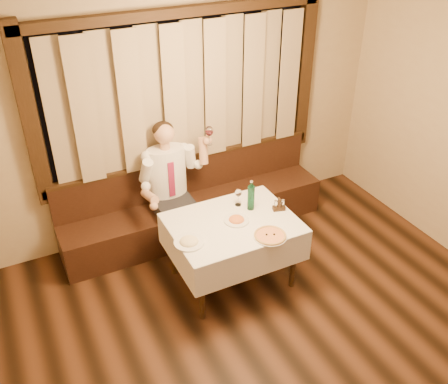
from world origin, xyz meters
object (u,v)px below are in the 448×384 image
pizza (270,236)px  seated_man (170,178)px  banquette (194,208)px  pasta_cream (189,240)px  dining_table (233,230)px  cruet_caddy (279,206)px  pasta_red (236,218)px  green_bottle (251,197)px

pizza → seated_man: 1.41m
pizza → banquette: bearing=98.4°
banquette → pasta_cream: (-0.53, -1.15, 0.49)m
banquette → dining_table: banquette is taller
dining_table → seated_man: seated_man is taller
pasta_cream → cruet_caddy: size_ratio=2.08×
pizza → pasta_red: 0.41m
banquette → cruet_caddy: (0.53, -1.04, 0.49)m
banquette → cruet_caddy: bearing=-63.0°
dining_table → green_bottle: size_ratio=3.77×
pasta_red → cruet_caddy: size_ratio=1.83×
banquette → dining_table: 1.08m
pizza → green_bottle: bearing=82.3°
banquette → cruet_caddy: banquette is taller
pasta_red → dining_table: bearing=178.8°
banquette → pizza: 1.49m
banquette → seated_man: bearing=-163.4°
dining_table → green_bottle: bearing=25.1°
dining_table → pasta_cream: (-0.53, -0.12, 0.15)m
pizza → green_bottle: green_bottle is taller
dining_table → cruet_caddy: 0.55m
banquette → green_bottle: (0.28, -0.89, 0.59)m
dining_table → pasta_red: (0.04, -0.00, 0.14)m
pasta_cream → cruet_caddy: bearing=5.6°
dining_table → green_bottle: green_bottle is taller
pizza → dining_table: bearing=118.7°
dining_table → pasta_red: pasta_red is taller
pasta_red → banquette: bearing=92.3°
cruet_caddy → pasta_cream: bearing=-159.2°
banquette → seated_man: 0.63m
dining_table → seated_man: 1.00m
dining_table → seated_man: (-0.31, 0.93, 0.21)m
pizza → pasta_cream: size_ratio=1.13×
dining_table → green_bottle: 0.39m
seated_man → pasta_red: bearing=-69.6°
dining_table → seated_man: bearing=108.2°
cruet_caddy → pasta_red: bearing=-166.9°
banquette → cruet_caddy: 1.27m
green_bottle → cruet_caddy: bearing=-30.3°
dining_table → pasta_cream: 0.56m
pizza → green_bottle: size_ratio=0.98×
pasta_red → seated_man: (-0.35, 0.93, 0.07)m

